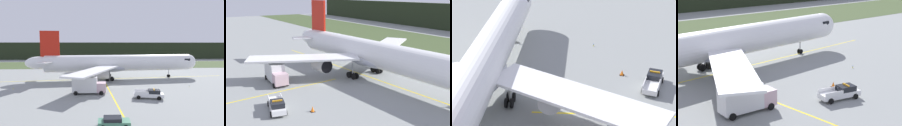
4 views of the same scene
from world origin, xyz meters
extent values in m
plane|color=gray|center=(0.00, 0.00, 0.00)|extent=(320.00, 320.00, 0.00)
cube|color=yellow|center=(2.67, 9.88, 0.00)|extent=(69.09, 6.86, 0.01)
cube|color=yellow|center=(-0.17, -10.70, 0.00)|extent=(2.97, 28.17, 0.01)
cylinder|color=white|center=(2.67, 9.88, 4.87)|extent=(43.63, 9.02, 4.95)
ellipsoid|color=white|center=(-20.39, 7.69, 5.25)|extent=(8.23, 4.44, 3.71)
ellipsoid|color=#AFB4C3|center=(0.51, 9.67, 3.51)|extent=(11.84, 6.25, 2.72)
cube|color=white|center=(-6.30, 20.29, 4.26)|extent=(15.95, 19.74, 0.35)
cylinder|color=#B1B1B1|center=(-4.08, 17.78, 2.93)|extent=(3.79, 2.91, 2.59)
cylinder|color=black|center=(-2.26, 17.96, 2.93)|extent=(0.34, 2.38, 2.38)
cube|color=white|center=(-4.18, -2.04, 4.26)|extent=(13.07, 20.79, 0.35)
cylinder|color=#B1B1B1|center=(-2.47, 0.84, 2.93)|extent=(3.79, 2.91, 2.59)
cylinder|color=black|center=(-0.65, 1.01, 2.93)|extent=(0.34, 2.38, 2.38)
cube|color=red|center=(-17.31, 7.98, 10.14)|extent=(5.37, 0.94, 8.55)
cube|color=white|center=(-18.12, 11.23, 5.74)|extent=(4.87, 6.75, 0.28)
cube|color=white|center=(-17.50, 4.63, 5.74)|extent=(3.91, 6.64, 0.28)
cylinder|color=gray|center=(-0.79, 12.78, 1.80)|extent=(0.28, 0.28, 2.40)
cylinder|color=black|center=(-0.06, 12.49, 0.60)|extent=(1.22, 0.41, 1.20)
cylinder|color=black|center=(-0.12, 13.19, 0.60)|extent=(1.22, 0.41, 1.20)
cylinder|color=black|center=(-1.45, 12.36, 0.60)|extent=(1.22, 0.41, 1.20)
cylinder|color=black|center=(-1.52, 13.06, 0.60)|extent=(1.22, 0.41, 1.20)
cylinder|color=gray|center=(-0.18, 6.38, 1.80)|extent=(0.28, 0.28, 2.40)
cylinder|color=black|center=(0.49, 6.79, 0.60)|extent=(1.22, 0.41, 1.20)
cylinder|color=black|center=(0.55, 6.09, 0.60)|extent=(1.22, 0.41, 1.20)
cylinder|color=black|center=(-0.91, 6.66, 0.60)|extent=(1.22, 0.41, 1.20)
cylinder|color=black|center=(-0.84, 5.96, 0.60)|extent=(1.22, 0.41, 1.20)
cube|color=white|center=(6.74, -11.15, 0.73)|extent=(6.00, 3.08, 0.70)
cube|color=black|center=(7.75, -11.36, 1.43)|extent=(2.61, 2.21, 0.70)
cube|color=white|center=(5.58, -9.97, 1.31)|extent=(2.71, 0.67, 0.45)
cube|color=white|center=(5.20, -11.76, 1.31)|extent=(2.71, 0.67, 0.45)
cube|color=orange|center=(7.75, -11.36, 1.86)|extent=(0.48, 1.36, 0.16)
cylinder|color=black|center=(8.85, -10.59, 0.38)|extent=(0.79, 0.39, 0.76)
cylinder|color=black|center=(8.44, -12.51, 0.38)|extent=(0.79, 0.39, 0.76)
cylinder|color=black|center=(5.04, -9.78, 0.38)|extent=(0.79, 0.39, 0.76)
cylinder|color=black|center=(4.63, -11.71, 0.38)|extent=(0.79, 0.39, 0.76)
cube|color=#CAA7B3|center=(-2.53, -7.25, 1.45)|extent=(2.00, 2.48, 2.00)
cube|color=silver|center=(-6.06, -7.10, 2.06)|extent=(5.27, 2.62, 3.23)
cylinder|color=#99999E|center=(-5.03, -7.14, 0.36)|extent=(0.77, 0.13, 1.04)
cylinder|color=#99999E|center=(-7.10, -7.05, 0.36)|extent=(0.77, 0.13, 1.04)
cylinder|color=black|center=(-2.48, -6.05, 0.45)|extent=(0.91, 0.30, 0.90)
cylinder|color=black|center=(-2.58, -8.45, 0.45)|extent=(0.91, 0.30, 0.90)
cylinder|color=black|center=(-7.82, -5.82, 0.45)|extent=(0.91, 0.30, 0.90)
cylinder|color=black|center=(-7.92, -8.22, 0.45)|extent=(0.91, 0.30, 0.90)
cube|color=black|center=(9.74, -7.05, 0.01)|extent=(0.64, 0.64, 0.03)
cone|color=orange|center=(9.74, -7.05, 0.42)|extent=(0.49, 0.49, 0.77)
cylinder|color=yellow|center=(-23.42, -2.23, 0.19)|extent=(0.10, 0.10, 0.37)
sphere|color=blue|center=(-23.42, -2.23, 0.42)|extent=(0.12, 0.12, 0.12)
camera|label=1|loc=(-2.48, -46.15, 10.74)|focal=29.57mm
camera|label=2|loc=(41.76, -22.30, 16.02)|focal=44.00mm
camera|label=3|loc=(-40.22, -6.54, 25.85)|focal=63.35mm
camera|label=4|loc=(-28.53, -44.26, 18.25)|focal=61.26mm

